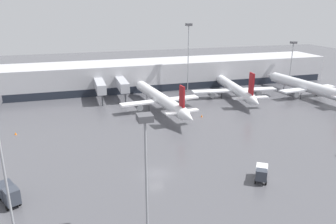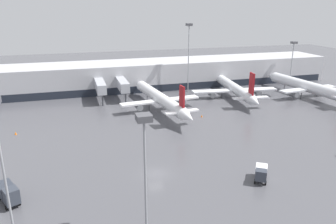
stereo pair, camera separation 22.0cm
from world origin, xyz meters
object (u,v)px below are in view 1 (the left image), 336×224
at_px(service_truck_0, 262,172).
at_px(apron_light_mast_0, 189,40).
at_px(service_truck_1, 8,193).
at_px(traffic_cone_2, 15,133).
at_px(apron_light_mast_4, 145,138).
at_px(parked_jet_3, 308,87).
at_px(traffic_cone_0, 202,116).
at_px(apron_light_mast_6, 293,50).
at_px(parked_jet_0, 160,99).
at_px(parked_jet_2, 235,89).

relative_size(service_truck_0, apron_light_mast_0, 0.19).
bearing_deg(service_truck_0, service_truck_1, -62.85).
bearing_deg(traffic_cone_2, apron_light_mast_4, -62.08).
distance_m(parked_jet_3, traffic_cone_2, 83.84).
distance_m(parked_jet_3, traffic_cone_0, 40.11).
xyz_separation_m(traffic_cone_0, apron_light_mast_6, (45.02, 25.93, 12.05)).
xyz_separation_m(traffic_cone_0, traffic_cone_2, (-44.34, 0.51, -0.04)).
distance_m(service_truck_1, apron_light_mast_0, 73.05).
distance_m(service_truck_1, traffic_cone_0, 49.97).
distance_m(parked_jet_3, apron_light_mast_6, 20.36).
distance_m(parked_jet_3, apron_light_mast_0, 40.12).
bearing_deg(apron_light_mast_6, apron_light_mast_4, -136.57).
relative_size(parked_jet_0, parked_jet_2, 1.11).
xyz_separation_m(parked_jet_2, traffic_cone_0, (-16.99, -14.81, -2.48)).
height_order(service_truck_1, apron_light_mast_6, apron_light_mast_6).
relative_size(parked_jet_0, service_truck_0, 9.33).
height_order(parked_jet_0, parked_jet_3, parked_jet_0).
bearing_deg(traffic_cone_2, parked_jet_3, 5.63).
height_order(service_truck_0, traffic_cone_2, service_truck_0).
bearing_deg(apron_light_mast_0, service_truck_0, -98.08).
relative_size(parked_jet_3, service_truck_1, 6.95).
height_order(service_truck_1, apron_light_mast_4, apron_light_mast_4).
height_order(parked_jet_3, apron_light_mast_6, apron_light_mast_6).
distance_m(service_truck_0, traffic_cone_0, 32.80).
bearing_deg(service_truck_0, apron_light_mast_0, -153.94).
distance_m(traffic_cone_0, traffic_cone_2, 44.35).
xyz_separation_m(apron_light_mast_0, apron_light_mast_6, (39.53, 0.01, -4.62)).
height_order(traffic_cone_0, apron_light_mast_0, apron_light_mast_0).
distance_m(parked_jet_2, traffic_cone_0, 22.68).
bearing_deg(parked_jet_3, traffic_cone_0, 96.69).
xyz_separation_m(traffic_cone_2, apron_light_mast_0, (49.83, 25.42, 16.71)).
relative_size(parked_jet_3, traffic_cone_0, 58.84).
distance_m(service_truck_0, traffic_cone_2, 53.15).
bearing_deg(apron_light_mast_4, service_truck_1, 148.59).
bearing_deg(apron_light_mast_6, service_truck_0, -129.24).
bearing_deg(apron_light_mast_0, traffic_cone_2, -152.98).
height_order(parked_jet_0, apron_light_mast_0, apron_light_mast_0).
bearing_deg(service_truck_0, parked_jet_2, -168.52).
relative_size(traffic_cone_2, apron_light_mast_4, 0.04).
xyz_separation_m(parked_jet_2, apron_light_mast_0, (-11.50, 11.12, 14.20)).
height_order(parked_jet_2, service_truck_0, parked_jet_2).
distance_m(parked_jet_3, service_truck_1, 88.43).
xyz_separation_m(parked_jet_2, apron_light_mast_6, (28.03, 11.12, 9.58)).
bearing_deg(traffic_cone_0, service_truck_1, -146.01).
height_order(parked_jet_2, traffic_cone_2, parked_jet_2).
xyz_separation_m(parked_jet_0, traffic_cone_2, (-35.70, -8.38, -2.94)).
bearing_deg(apron_light_mast_6, service_truck_1, -148.07).
bearing_deg(traffic_cone_0, apron_light_mast_0, 78.05).
distance_m(parked_jet_0, apron_light_mast_0, 26.07).
bearing_deg(apron_light_mast_4, traffic_cone_0, 58.90).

